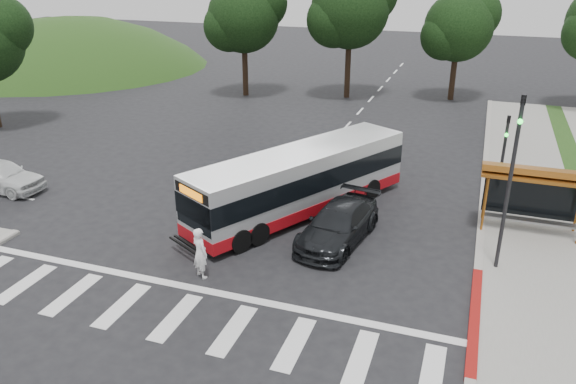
% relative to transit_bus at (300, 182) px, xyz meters
% --- Properties ---
extents(ground, '(140.00, 140.00, 0.00)m').
position_rel_transit_bus_xyz_m(ground, '(-1.28, -3.85, -1.43)').
color(ground, black).
rests_on(ground, ground).
extents(sidewalk_east, '(4.00, 40.00, 0.12)m').
position_rel_transit_bus_xyz_m(sidewalk_east, '(9.72, 4.15, -1.37)').
color(sidewalk_east, gray).
rests_on(sidewalk_east, ground).
extents(curb_east, '(0.30, 40.00, 0.15)m').
position_rel_transit_bus_xyz_m(curb_east, '(7.72, 4.15, -1.36)').
color(curb_east, '#9E9991').
rests_on(curb_east, ground).
extents(curb_east_red, '(0.32, 6.00, 0.15)m').
position_rel_transit_bus_xyz_m(curb_east_red, '(7.72, -5.85, -1.36)').
color(curb_east_red, maroon).
rests_on(curb_east_red, ground).
extents(hillside_nw, '(44.00, 44.00, 10.00)m').
position_rel_transit_bus_xyz_m(hillside_nw, '(-33.28, 26.15, -1.43)').
color(hillside_nw, '#204315').
rests_on(hillside_nw, ground).
extents(crosswalk_ladder, '(18.00, 2.60, 0.01)m').
position_rel_transit_bus_xyz_m(crosswalk_ladder, '(-1.28, -8.85, -1.43)').
color(crosswalk_ladder, silver).
rests_on(crosswalk_ladder, ground).
extents(bus_shelter, '(4.20, 1.60, 2.86)m').
position_rel_transit_bus_xyz_m(bus_shelter, '(9.52, 1.25, 0.92)').
color(bus_shelter, '#975419').
rests_on(bus_shelter, sidewalk_east).
extents(traffic_signal_ne_tall, '(0.18, 0.37, 6.50)m').
position_rel_transit_bus_xyz_m(traffic_signal_ne_tall, '(8.32, -2.36, 2.44)').
color(traffic_signal_ne_tall, black).
rests_on(traffic_signal_ne_tall, ground).
extents(traffic_signal_ne_short, '(0.18, 0.37, 4.00)m').
position_rel_transit_bus_xyz_m(traffic_signal_ne_short, '(8.32, 4.64, 1.04)').
color(traffic_signal_ne_short, black).
rests_on(traffic_signal_ne_short, ground).
extents(tree_north_a, '(6.60, 6.15, 10.17)m').
position_rel_transit_bus_xyz_m(tree_north_a, '(-3.20, 22.22, 5.49)').
color(tree_north_a, black).
rests_on(tree_north_a, ground).
extents(tree_north_b, '(5.72, 5.33, 8.43)m').
position_rel_transit_bus_xyz_m(tree_north_b, '(4.79, 24.21, 4.23)').
color(tree_north_b, black).
rests_on(tree_north_b, ground).
extents(tree_north_c, '(6.16, 5.74, 9.30)m').
position_rel_transit_bus_xyz_m(tree_north_c, '(-11.20, 20.21, 4.86)').
color(tree_north_c, black).
rests_on(tree_north_c, ground).
extents(transit_bus, '(7.45, 10.88, 2.87)m').
position_rel_transit_bus_xyz_m(transit_bus, '(0.00, 0.00, 0.00)').
color(transit_bus, '#BBBDC0').
rests_on(transit_bus, ground).
extents(pedestrian, '(0.83, 0.73, 1.92)m').
position_rel_transit_bus_xyz_m(pedestrian, '(-1.65, -6.35, -0.47)').
color(pedestrian, white).
rests_on(pedestrian, ground).
extents(dark_sedan, '(2.83, 5.37, 1.48)m').
position_rel_transit_bus_xyz_m(dark_sedan, '(2.29, -2.09, -0.69)').
color(dark_sedan, black).
rests_on(dark_sedan, ground).
extents(west_car_white, '(4.55, 2.00, 1.53)m').
position_rel_transit_bus_xyz_m(west_car_white, '(-14.57, -2.35, -0.67)').
color(west_car_white, silver).
rests_on(west_car_white, ground).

